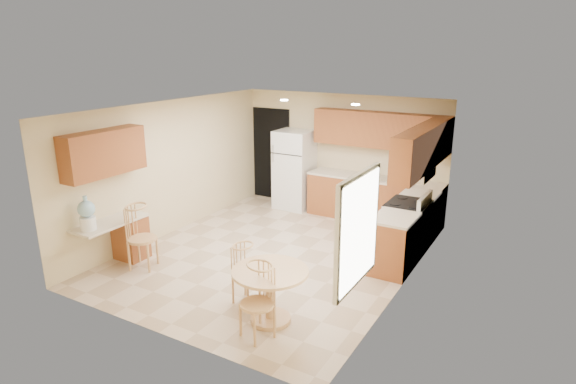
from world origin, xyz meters
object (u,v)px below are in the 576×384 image
Objects in this scene: chair_table_b at (253,298)px; chair_desk at (137,233)px; stove at (406,227)px; dining_table at (270,288)px; water_crock at (87,215)px; chair_table_a at (242,271)px; refrigerator at (294,170)px.

chair_desk reaches higher than chair_table_b.
stove is 1.11× the size of dining_table.
chair_desk is at bearing -141.47° from stove.
water_crock is at bearing -174.86° from dining_table.
chair_desk is at bearing 48.50° from water_crock.
chair_desk reaches higher than chair_table_a.
water_crock is at bearing -140.15° from stove.
refrigerator is at bearing 76.86° from water_crock.
stove is at bearing 108.34° from chair_desk.
refrigerator reaches higher than water_crock.
refrigerator is 1.82× the size of chair_table_b.
chair_table_b is 3.15m from water_crock.
chair_table_b is 0.91× the size of chair_desk.
dining_table is at bearing -63.39° from chair_table_b.
water_crock is (-3.11, 0.19, 0.43)m from chair_table_b.
dining_table is 1.17× the size of chair_table_a.
stove is 3.57m from chair_table_b.
refrigerator is 5.13m from chair_table_b.
refrigerator is 1.75× the size of dining_table.
water_crock is (-0.45, -0.51, 0.38)m from chair_desk.
dining_table is 0.58m from chair_table_a.
chair_table_b is at bearing 47.76° from chair_table_a.
refrigerator reaches higher than chair_table_a.
refrigerator is at bearing 151.25° from chair_desk.
chair_table_a is at bearing -70.13° from refrigerator.
dining_table is 1.04× the size of chair_table_b.
chair_table_b reaches higher than chair_table_a.
stove is at bearing -22.99° from refrigerator.
stove reaches higher than chair_desk.
chair_table_a is at bearing 10.05° from water_crock.
water_crock is (-1.05, -4.50, 0.15)m from refrigerator.
refrigerator reaches higher than chair_desk.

